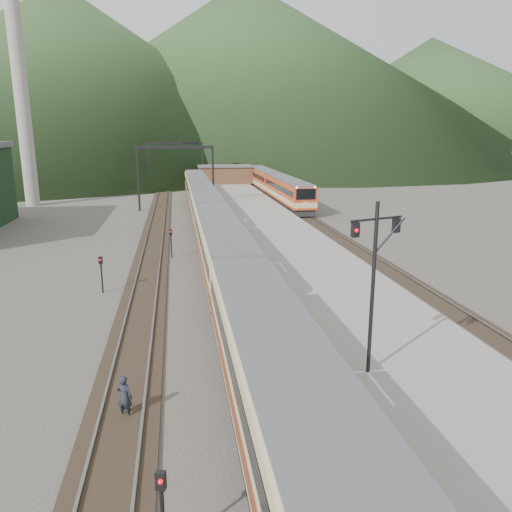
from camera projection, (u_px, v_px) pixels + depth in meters
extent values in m
cube|color=black|center=(207.00, 231.00, 49.39)|extent=(2.60, 200.00, 0.12)
cube|color=slate|center=(200.00, 230.00, 49.26)|extent=(0.10, 200.00, 0.14)
cube|color=slate|center=(214.00, 230.00, 49.48)|extent=(0.10, 200.00, 0.14)
cube|color=black|center=(156.00, 233.00, 48.63)|extent=(2.60, 200.00, 0.12)
cube|color=slate|center=(148.00, 232.00, 48.50)|extent=(0.10, 200.00, 0.14)
cube|color=slate|center=(163.00, 231.00, 48.72)|extent=(0.10, 200.00, 0.14)
cube|color=black|center=(319.00, 228.00, 51.15)|extent=(2.60, 200.00, 0.12)
cube|color=slate|center=(313.00, 227.00, 51.02)|extent=(0.10, 200.00, 0.14)
cube|color=slate|center=(326.00, 227.00, 51.24)|extent=(0.10, 200.00, 0.14)
cube|color=gray|center=(266.00, 229.00, 48.23)|extent=(8.00, 100.00, 1.00)
cube|color=black|center=(138.00, 179.00, 61.68)|extent=(0.25, 0.25, 8.00)
cube|color=black|center=(213.00, 178.00, 63.10)|extent=(0.25, 0.25, 8.00)
cube|color=black|center=(175.00, 147.00, 61.48)|extent=(9.30, 0.22, 0.35)
cube|color=black|center=(148.00, 166.00, 85.64)|extent=(0.25, 0.25, 8.00)
cube|color=black|center=(202.00, 165.00, 87.06)|extent=(0.25, 0.25, 8.00)
cube|color=black|center=(175.00, 143.00, 85.44)|extent=(9.30, 0.22, 0.35)
cylinder|color=#9E998E|center=(21.00, 89.00, 63.53)|extent=(1.80, 1.80, 30.00)
cube|color=brown|center=(225.00, 175.00, 86.11)|extent=(9.00, 4.00, 2.80)
cube|color=slate|center=(225.00, 166.00, 85.74)|extent=(9.40, 4.40, 0.30)
cone|color=#264021|center=(68.00, 74.00, 179.87)|extent=(180.00, 180.00, 60.00)
cone|color=#264021|center=(245.00, 70.00, 227.10)|extent=(220.00, 220.00, 75.00)
cone|color=#264021|center=(428.00, 97.00, 223.16)|extent=(160.00, 160.00, 50.00)
cube|color=beige|center=(282.00, 397.00, 14.67)|extent=(2.86, 19.21, 3.49)
cube|color=beige|center=(222.00, 248.00, 33.56)|extent=(2.86, 19.21, 3.49)
cube|color=beige|center=(205.00, 207.00, 52.45)|extent=(2.86, 19.21, 3.49)
cube|color=beige|center=(197.00, 187.00, 71.34)|extent=(2.86, 19.21, 3.49)
cube|color=#CC461C|center=(288.00, 193.00, 64.98)|extent=(2.72, 18.29, 3.32)
cube|color=#CC461C|center=(263.00, 180.00, 82.99)|extent=(2.72, 18.29, 3.32)
cylinder|color=black|center=(373.00, 290.00, 17.57)|extent=(0.14, 0.14, 6.28)
cube|color=black|center=(377.00, 219.00, 16.96)|extent=(2.11, 0.77, 0.07)
cube|color=black|center=(355.00, 230.00, 16.63)|extent=(0.29, 0.25, 0.50)
cube|color=black|center=(396.00, 225.00, 17.44)|extent=(0.29, 0.25, 0.50)
cube|color=black|center=(161.00, 481.00, 11.03)|extent=(0.26, 0.22, 0.45)
cylinder|color=black|center=(171.00, 245.00, 38.81)|extent=(0.10, 0.10, 2.00)
cube|color=black|center=(171.00, 232.00, 38.56)|extent=(0.25, 0.21, 0.45)
cylinder|color=black|center=(102.00, 277.00, 30.31)|extent=(0.10, 0.10, 2.00)
cube|color=black|center=(101.00, 260.00, 30.06)|extent=(0.26, 0.23, 0.45)
imported|color=#1E242D|center=(125.00, 397.00, 17.01)|extent=(0.67, 0.58, 1.55)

